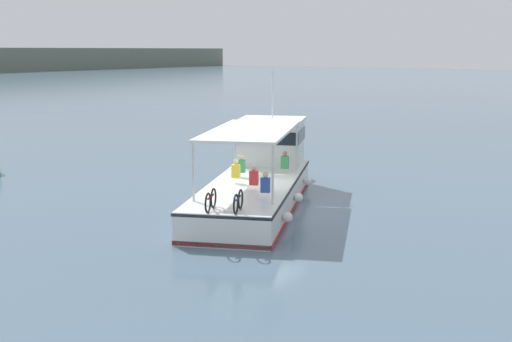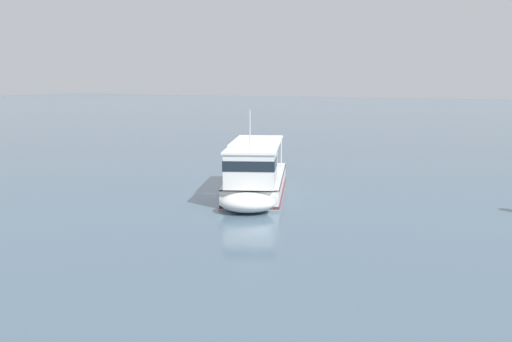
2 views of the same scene
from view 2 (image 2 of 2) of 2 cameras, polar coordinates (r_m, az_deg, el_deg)
name	(u,v)px [view 2 (image 2 of 2)]	position (r m, az deg, el deg)	size (l,w,h in m)	color
ground_plane	(247,191)	(39.08, -0.80, -1.84)	(400.00, 400.00, 0.00)	slate
ferry_main	(255,180)	(37.02, -0.13, -0.82)	(12.94, 7.64, 5.32)	white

